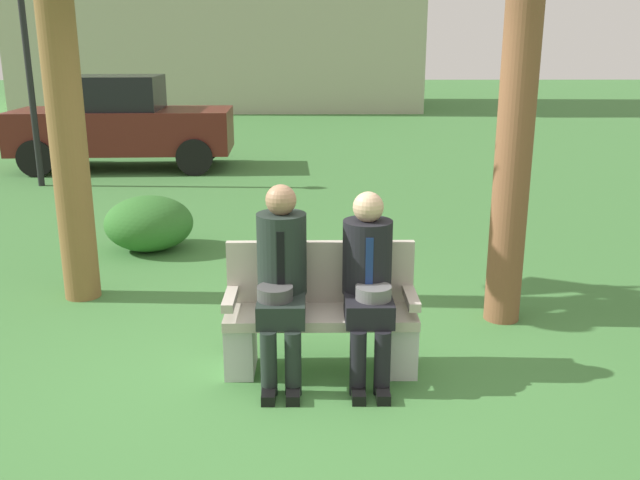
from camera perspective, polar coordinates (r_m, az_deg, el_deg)
name	(u,v)px	position (r m, az deg, el deg)	size (l,w,h in m)	color
ground_plane	(285,379)	(4.89, -2.93, -11.42)	(80.00, 80.00, 0.00)	#40783A
park_bench	(321,316)	(4.90, 0.06, -6.26)	(1.33, 0.44, 0.90)	#B7AD9E
seated_man_left	(281,274)	(4.67, -3.22, -2.84)	(0.34, 0.72, 1.34)	#1E2823
seated_man_right	(368,278)	(4.69, 4.01, -3.12)	(0.34, 0.72, 1.29)	black
shrub_near_bench	(149,223)	(7.94, -13.95, 1.35)	(0.98, 0.90, 0.61)	#326F2B
parked_car_near	(121,123)	(13.29, -16.08, 9.28)	(3.95, 1.82, 1.68)	#591E19
street_lamp	(27,51)	(11.99, -23.08, 14.20)	(0.24, 0.24, 3.46)	black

